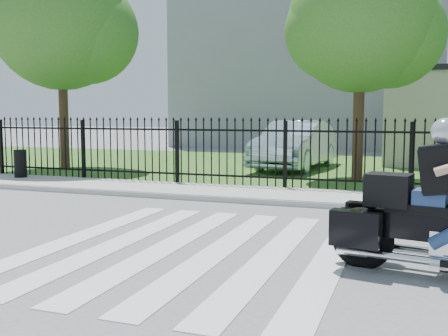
% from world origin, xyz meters
% --- Properties ---
extents(ground, '(120.00, 120.00, 0.00)m').
position_xyz_m(ground, '(0.00, 0.00, 0.00)').
color(ground, slate).
rests_on(ground, ground).
extents(crosswalk, '(5.00, 5.50, 0.01)m').
position_xyz_m(crosswalk, '(0.00, 0.00, 0.01)').
color(crosswalk, silver).
rests_on(crosswalk, ground).
extents(sidewalk, '(40.00, 2.00, 0.12)m').
position_xyz_m(sidewalk, '(0.00, 5.00, 0.06)').
color(sidewalk, '#ADAAA3').
rests_on(sidewalk, ground).
extents(curb, '(40.00, 0.12, 0.12)m').
position_xyz_m(curb, '(0.00, 4.00, 0.06)').
color(curb, '#ADAAA3').
rests_on(curb, ground).
extents(grass_strip, '(40.00, 12.00, 0.02)m').
position_xyz_m(grass_strip, '(0.00, 12.00, 0.01)').
color(grass_strip, '#2A551D').
rests_on(grass_strip, ground).
extents(iron_fence, '(26.00, 0.04, 1.80)m').
position_xyz_m(iron_fence, '(0.00, 6.00, 0.90)').
color(iron_fence, black).
rests_on(iron_fence, ground).
extents(tree_left, '(4.80, 4.80, 7.58)m').
position_xyz_m(tree_left, '(-8.50, 8.50, 5.17)').
color(tree_left, '#382316').
rests_on(tree_left, ground).
extents(tree_mid, '(4.20, 4.20, 6.78)m').
position_xyz_m(tree_mid, '(1.50, 9.00, 4.67)').
color(tree_mid, '#382316').
rests_on(tree_mid, ground).
extents(building_tall, '(15.00, 10.00, 12.00)m').
position_xyz_m(building_tall, '(-3.00, 26.00, 6.00)').
color(building_tall, gray).
rests_on(building_tall, ground).
extents(motorcycle_rider, '(2.97, 1.31, 1.98)m').
position_xyz_m(motorcycle_rider, '(3.42, -0.23, 0.81)').
color(motorcycle_rider, black).
rests_on(motorcycle_rider, ground).
extents(parked_car, '(2.32, 5.35, 1.71)m').
position_xyz_m(parked_car, '(-0.87, 11.44, 0.88)').
color(parked_car, '#A0B8C9').
rests_on(parked_car, grass_strip).
extents(litter_bin, '(0.43, 0.43, 0.81)m').
position_xyz_m(litter_bin, '(-7.78, 5.42, 0.52)').
color(litter_bin, black).
rests_on(litter_bin, sidewalk).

